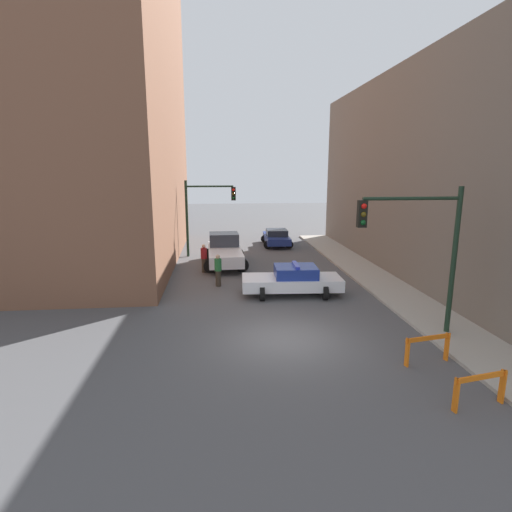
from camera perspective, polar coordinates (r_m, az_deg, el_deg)
name	(u,v)px	position (r m, az deg, el deg)	size (l,w,h in m)	color
ground_plane	(285,339)	(14.43, 4.19, -11.77)	(120.00, 120.00, 0.00)	#4C4C4F
sidewalk_right	(452,331)	(16.56, 26.19, -9.60)	(2.40, 44.00, 0.12)	#9E998E
building_corner_left	(55,77)	(29.24, -26.83, 21.91)	(14.00, 20.00, 22.86)	brown
building_right	(503,173)	(26.21, 31.83, 10.01)	(12.00, 28.00, 11.39)	#6B6056
traffic_light_near	(424,239)	(14.83, 22.85, 2.22)	(3.64, 0.35, 5.20)	black
traffic_light_far	(203,207)	(27.60, -7.61, 6.92)	(3.44, 0.35, 5.20)	black
police_car	(293,280)	(19.14, 5.24, -3.44)	(4.79, 2.52, 1.52)	white
white_truck	(225,251)	(25.16, -4.50, 0.76)	(2.74, 5.45, 1.90)	silver
parked_car_near	(276,237)	(31.72, 2.94, 2.71)	(2.36, 4.35, 1.31)	navy
pedestrian_crossing	(218,270)	(20.51, -5.44, -1.99)	(0.43, 0.43, 1.66)	#382D23
pedestrian_corner	(204,258)	(23.43, -7.45, -0.27)	(0.47, 0.47, 1.66)	#382D23
barrier_front	(480,385)	(11.82, 29.39, -15.74)	(1.58, 0.44, 0.90)	orange
barrier_mid	(428,345)	(13.56, 23.33, -11.55)	(1.58, 0.43, 0.90)	orange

